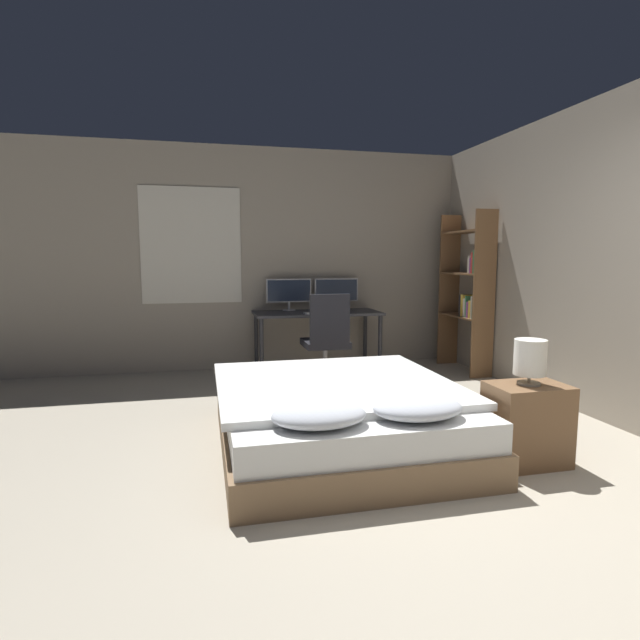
{
  "coord_description": "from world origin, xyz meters",
  "views": [
    {
      "loc": [
        -1.27,
        -2.16,
        1.36
      ],
      "look_at": [
        -0.14,
        2.64,
        0.75
      ],
      "focal_mm": 28.0,
      "sensor_mm": 36.0,
      "label": 1
    }
  ],
  "objects": [
    {
      "name": "monitor_right",
      "position": [
        0.36,
        3.89,
        0.95
      ],
      "size": [
        0.56,
        0.16,
        0.39
      ],
      "color": "#B7B7BC",
      "rests_on": "desk"
    },
    {
      "name": "monitor_left",
      "position": [
        -0.24,
        3.89,
        0.95
      ],
      "size": [
        0.56,
        0.16,
        0.39
      ],
      "color": "#B7B7BC",
      "rests_on": "desk"
    },
    {
      "name": "office_chair",
      "position": [
        -0.01,
        2.93,
        0.4
      ],
      "size": [
        0.52,
        0.52,
        1.0
      ],
      "color": "black",
      "rests_on": "ground_plane"
    },
    {
      "name": "wall_side_right",
      "position": [
        1.99,
        1.5,
        1.35
      ],
      "size": [
        0.06,
        12.0,
        2.7
      ],
      "color": "#9E9384",
      "rests_on": "ground_plane"
    },
    {
      "name": "ground_plane",
      "position": [
        0.0,
        0.0,
        0.0
      ],
      "size": [
        20.0,
        20.0,
        0.0
      ],
      "primitive_type": "plane",
      "color": "#B2A893"
    },
    {
      "name": "nightstand",
      "position": [
        0.79,
        0.64,
        0.27
      ],
      "size": [
        0.5,
        0.35,
        0.54
      ],
      "color": "brown",
      "rests_on": "ground_plane"
    },
    {
      "name": "wall_back",
      "position": [
        -0.02,
        4.06,
        1.35
      ],
      "size": [
        12.0,
        0.08,
        2.7
      ],
      "color": "#9E9384",
      "rests_on": "ground_plane"
    },
    {
      "name": "keyboard",
      "position": [
        0.06,
        3.43,
        0.73
      ],
      "size": [
        0.4,
        0.13,
        0.02
      ],
      "color": "#B7B7BC",
      "rests_on": "desk"
    },
    {
      "name": "computer_mouse",
      "position": [
        0.35,
        3.43,
        0.74
      ],
      "size": [
        0.07,
        0.05,
        0.04
      ],
      "color": "#B7B7BC",
      "rests_on": "desk"
    },
    {
      "name": "bookshelf",
      "position": [
        1.8,
        3.19,
        1.01
      ],
      "size": [
        0.27,
        0.85,
        1.9
      ],
      "color": "brown",
      "rests_on": "ground_plane"
    },
    {
      "name": "desk",
      "position": [
        0.06,
        3.66,
        0.64
      ],
      "size": [
        1.51,
        0.66,
        0.72
      ],
      "color": "#38383D",
      "rests_on": "ground_plane"
    },
    {
      "name": "bedside_lamp",
      "position": [
        0.79,
        0.64,
        0.71
      ],
      "size": [
        0.2,
        0.2,
        0.3
      ],
      "color": "gray",
      "rests_on": "nightstand"
    },
    {
      "name": "bed",
      "position": [
        -0.34,
        1.22,
        0.23
      ],
      "size": [
        1.7,
        1.92,
        0.54
      ],
      "color": "#846647",
      "rests_on": "ground_plane"
    }
  ]
}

